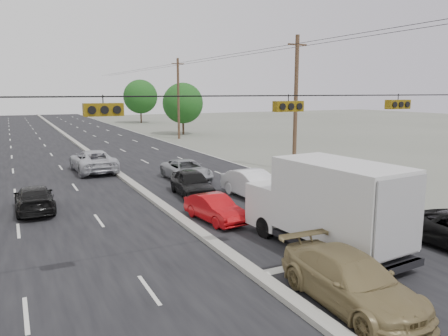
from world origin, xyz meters
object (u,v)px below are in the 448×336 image
Objects in this scene: tree_right_mid at (183,103)px; red_sedan at (215,209)px; queue_car_b at (253,185)px; oncoming_far at (93,161)px; utility_pole_right_c at (178,98)px; oncoming_near at (34,199)px; tree_right_far at (140,97)px; queue_car_c at (186,171)px; box_truck at (326,205)px; utility_pole_right_b at (296,103)px; tan_sedan at (351,281)px; queue_car_a at (192,183)px.

tree_right_mid reaches higher than red_sedan.
queue_car_b is 0.79× the size of oncoming_far.
utility_pole_right_c reaches higher than oncoming_near.
oncoming_near is 10.84m from oncoming_far.
red_sedan is (-14.60, -64.44, -4.35)m from tree_right_far.
queue_car_c is (-11.32, -30.07, -3.65)m from tree_right_mid.
box_truck reaches higher than queue_car_c.
utility_pole_right_b is 21.94m from tan_sedan.
box_truck reaches higher than oncoming_far.
box_truck is 1.40× the size of tan_sedan.
queue_car_b reaches higher than red_sedan.
oncoming_far reaches higher than queue_car_b.
tree_right_far is at bearing 74.66° from box_truck.
oncoming_far is (-13.90, 5.93, -4.28)m from utility_pole_right_b.
oncoming_far is (-17.40, -49.07, -4.13)m from tree_right_far.
box_truck is 5.79m from red_sedan.
tree_right_far is at bearing 81.05° from tan_sedan.
box_truck is at bearing -105.28° from queue_car_b.
utility_pole_right_c is at bearing 72.07° from box_truck.
utility_pole_right_c reaches higher than queue_car_b.
oncoming_near is 0.75× the size of oncoming_far.
utility_pole_right_c is at bearing -96.65° from tree_right_far.
utility_pole_right_b reaches higher than queue_car_b.
tan_sedan reaches higher than red_sedan.
box_truck is at bearing -104.40° from tree_right_mid.
tan_sedan is (-14.60, -73.41, -4.23)m from tree_right_far.
utility_pole_right_b is at bearing -167.74° from oncoming_near.
utility_pole_right_c is 1.43× the size of box_truck.
box_truck is 1.57× the size of oncoming_near.
tree_right_far is at bearing 87.71° from tree_right_mid.
queue_car_a reaches higher than red_sedan.
box_truck is 1.59× the size of queue_car_a.
queue_car_c is (-1.54, 6.31, -0.09)m from queue_car_b.
utility_pole_right_c is at bearing 73.18° from queue_car_b.
tree_right_far reaches higher than oncoming_far.
utility_pole_right_c reaches higher than queue_car_c.
tree_right_far reaches higher than queue_car_b.
utility_pole_right_c is 36.46m from red_sedan.
utility_pole_right_b is 9.87m from queue_car_c.
queue_car_a is at bearing 72.29° from red_sedan.
red_sedan is 0.79× the size of queue_car_b.
utility_pole_right_b is at bearing 155.51° from oncoming_far.
queue_car_a reaches higher than tan_sedan.
utility_pole_right_c is 2.00× the size of tan_sedan.
oncoming_far is at bearing 156.91° from utility_pole_right_b.
oncoming_near is (-9.49, 10.78, -1.13)m from box_truck.
utility_pole_right_c is 26.94m from queue_car_c.
queue_car_a reaches higher than queue_car_c.
queue_car_b is 11.46m from oncoming_near.
utility_pole_right_c is at bearing 64.90° from red_sedan.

